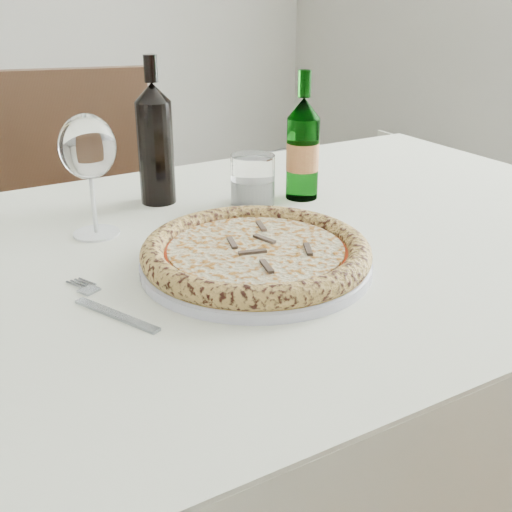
% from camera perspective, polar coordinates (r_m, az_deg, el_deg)
% --- Properties ---
extents(dining_table, '(1.67, 1.08, 0.76)m').
position_cam_1_polar(dining_table, '(1.03, -3.29, -3.31)').
color(dining_table, brown).
rests_on(dining_table, floor).
extents(chair_far, '(0.54, 0.54, 0.93)m').
position_cam_1_polar(chair_far, '(1.76, -15.38, 2.35)').
color(chair_far, brown).
rests_on(chair_far, floor).
extents(plate, '(0.33, 0.33, 0.02)m').
position_cam_1_polar(plate, '(0.92, 0.00, -0.64)').
color(plate, white).
rests_on(plate, dining_table).
extents(pizza, '(0.33, 0.33, 0.03)m').
position_cam_1_polar(pizza, '(0.91, 0.00, 0.37)').
color(pizza, gold).
rests_on(pizza, plate).
extents(fork, '(0.06, 0.20, 0.00)m').
position_cam_1_polar(fork, '(0.84, -13.10, -4.41)').
color(fork, '#8F96A1').
rests_on(fork, dining_table).
extents(wine_glass, '(0.09, 0.09, 0.20)m').
position_cam_1_polar(wine_glass, '(1.04, -14.73, 9.15)').
color(wine_glass, white).
rests_on(wine_glass, dining_table).
extents(tumbler, '(0.08, 0.08, 0.09)m').
position_cam_1_polar(tumbler, '(1.18, -0.29, 6.51)').
color(tumbler, white).
rests_on(tumbler, dining_table).
extents(beer_bottle, '(0.06, 0.06, 0.24)m').
position_cam_1_polar(beer_bottle, '(1.21, 4.18, 9.49)').
color(beer_bottle, '#318034').
rests_on(beer_bottle, dining_table).
extents(wine_bottle, '(0.06, 0.06, 0.26)m').
position_cam_1_polar(wine_bottle, '(1.19, -8.95, 9.97)').
color(wine_bottle, black).
rests_on(wine_bottle, dining_table).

